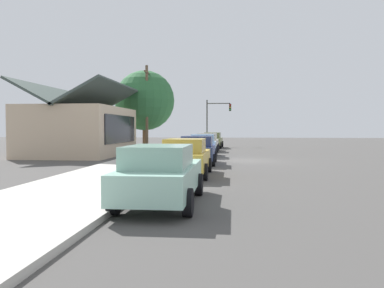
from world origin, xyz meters
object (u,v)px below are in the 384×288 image
at_px(car_ivory, 208,142).
at_px(utility_pole_wooden, 147,106).
at_px(car_olive, 213,140).
at_px(traffic_light_main, 216,115).
at_px(car_mustard, 186,157).
at_px(car_skyblue, 203,145).
at_px(shade_tree, 145,101).
at_px(car_navy, 198,150).
at_px(car_seafoam, 161,174).
at_px(fire_hydrant_red, 146,166).

distance_m(car_ivory, utility_pole_wooden, 6.17).
xyz_separation_m(car_olive, traffic_light_main, (4.41, -0.17, 2.68)).
height_order(car_mustard, car_skyblue, same).
bearing_deg(shade_tree, car_navy, -156.50).
relative_size(car_seafoam, traffic_light_main, 0.92).
height_order(car_ivory, car_olive, same).
xyz_separation_m(car_ivory, car_olive, (5.96, -0.17, 0.00)).
bearing_deg(car_olive, car_skyblue, -178.85).
bearing_deg(traffic_light_main, car_ivory, 178.11).
distance_m(car_seafoam, traffic_light_main, 34.78).
height_order(car_seafoam, car_ivory, same).
bearing_deg(shade_tree, car_olive, -55.73).
bearing_deg(utility_pole_wooden, car_navy, -155.52).
distance_m(car_skyblue, car_ivory, 6.35).
bearing_deg(shade_tree, car_ivory, -106.78).
distance_m(car_navy, fire_hydrant_red, 6.67).
relative_size(car_mustard, utility_pole_wooden, 0.62).
relative_size(car_navy, car_ivory, 1.00).
bearing_deg(car_olive, utility_pole_wooden, 140.07).
bearing_deg(shade_tree, car_seafoam, -166.58).
bearing_deg(car_olive, car_mustard, -178.34).
distance_m(shade_tree, fire_hydrant_red, 21.57).
distance_m(car_mustard, fire_hydrant_red, 1.81).
distance_m(car_mustard, shade_tree, 21.02).
height_order(car_ivory, fire_hydrant_red, car_ivory).
relative_size(car_seafoam, car_skyblue, 1.07).
relative_size(car_ivory, car_olive, 0.93).
xyz_separation_m(car_mustard, car_skyblue, (11.59, 0.13, -0.00)).
bearing_deg(car_ivory, car_navy, -179.21).
height_order(car_ivory, utility_pole_wooden, utility_pole_wooden).
relative_size(car_seafoam, shade_tree, 0.65).
relative_size(shade_tree, fire_hydrant_red, 10.34).
distance_m(shade_tree, traffic_light_main, 10.69).
height_order(shade_tree, utility_pole_wooden, utility_pole_wooden).
bearing_deg(car_seafoam, car_mustard, 0.64).
height_order(car_mustard, utility_pole_wooden, utility_pole_wooden).
distance_m(car_seafoam, utility_pole_wooden, 24.91).
xyz_separation_m(car_ivory, utility_pole_wooden, (-0.23, 5.32, 3.12)).
height_order(car_navy, fire_hydrant_red, car_navy).
bearing_deg(car_skyblue, shade_tree, 35.28).
relative_size(car_seafoam, utility_pole_wooden, 0.64).
bearing_deg(car_mustard, fire_hydrant_red, 121.24).
xyz_separation_m(car_olive, fire_hydrant_red, (-24.84, 1.48, -0.32)).
bearing_deg(car_seafoam, car_ivory, 0.67).
height_order(car_skyblue, shade_tree, shade_tree).
bearing_deg(utility_pole_wooden, car_ivory, -87.48).
height_order(car_mustard, traffic_light_main, traffic_light_main).
xyz_separation_m(shade_tree, traffic_light_main, (8.58, -6.29, -1.08)).
xyz_separation_m(car_mustard, fire_hydrant_red, (-0.93, 1.52, -0.32)).
bearing_deg(car_olive, fire_hydrant_red, 178.15).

